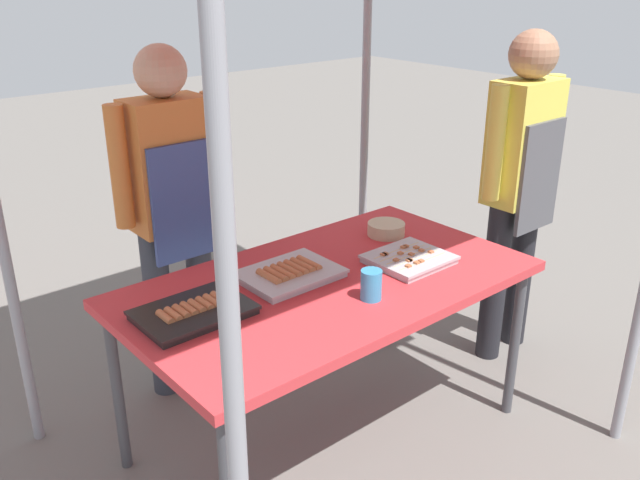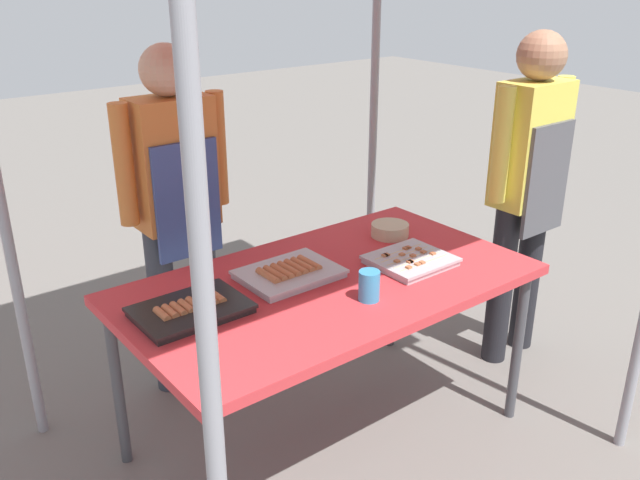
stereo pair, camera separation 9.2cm
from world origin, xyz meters
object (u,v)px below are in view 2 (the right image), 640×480
at_px(drink_cup_near_edge, 369,286).
at_px(customer_nearby, 528,175).
at_px(stall_table, 328,292).
at_px(vendor_woman, 176,196).
at_px(tray_meat_skewers, 410,260).
at_px(tray_grilled_sausages, 191,309).
at_px(tray_pork_links, 289,273).
at_px(condiment_bowl, 390,230).

bearing_deg(drink_cup_near_edge, customer_nearby, 9.08).
bearing_deg(drink_cup_near_edge, stall_table, 92.93).
relative_size(vendor_woman, customer_nearby, 0.98).
height_order(tray_meat_skewers, customer_nearby, customer_nearby).
distance_m(tray_grilled_sausages, vendor_woman, 0.77).
relative_size(tray_meat_skewers, tray_pork_links, 0.83).
relative_size(tray_pork_links, drink_cup_near_edge, 3.32).
bearing_deg(stall_table, vendor_woman, 108.02).
height_order(stall_table, drink_cup_near_edge, drink_cup_near_edge).
bearing_deg(drink_cup_near_edge, condiment_bowl, 39.65).
relative_size(tray_pork_links, customer_nearby, 0.23).
bearing_deg(tray_pork_links, stall_table, -43.85).
xyz_separation_m(tray_grilled_sausages, drink_cup_near_edge, (0.57, -0.30, 0.04)).
height_order(stall_table, condiment_bowl, condiment_bowl).
distance_m(tray_meat_skewers, vendor_woman, 1.06).
xyz_separation_m(tray_pork_links, customer_nearby, (1.29, -0.14, 0.19)).
height_order(drink_cup_near_edge, vendor_woman, vendor_woman).
xyz_separation_m(condiment_bowl, drink_cup_near_edge, (-0.49, -0.41, 0.03)).
bearing_deg(tray_meat_skewers, vendor_woman, 125.17).
xyz_separation_m(vendor_woman, customer_nearby, (1.43, -0.80, 0.02)).
xyz_separation_m(tray_grilled_sausages, customer_nearby, (1.73, -0.12, 0.19)).
distance_m(tray_grilled_sausages, tray_pork_links, 0.45).
bearing_deg(tray_pork_links, customer_nearby, -6.37).
height_order(vendor_woman, customer_nearby, customer_nearby).
relative_size(stall_table, tray_meat_skewers, 5.13).
height_order(tray_pork_links, drink_cup_near_edge, drink_cup_near_edge).
distance_m(tray_meat_skewers, condiment_bowl, 0.31).
relative_size(tray_grilled_sausages, tray_pork_links, 1.03).
height_order(condiment_bowl, vendor_woman, vendor_woman).
bearing_deg(stall_table, tray_pork_links, 136.15).
xyz_separation_m(tray_meat_skewers, drink_cup_near_edge, (-0.34, -0.13, 0.04)).
xyz_separation_m(stall_table, condiment_bowl, (0.50, 0.18, 0.08)).
relative_size(stall_table, vendor_woman, 1.00).
distance_m(drink_cup_near_edge, customer_nearby, 1.19).
bearing_deg(condiment_bowl, vendor_woman, 142.36).
height_order(stall_table, vendor_woman, vendor_woman).
bearing_deg(customer_nearby, vendor_woman, 150.78).
relative_size(stall_table, tray_grilled_sausages, 4.13).
height_order(tray_grilled_sausages, customer_nearby, customer_nearby).
relative_size(tray_meat_skewers, condiment_bowl, 1.85).
distance_m(tray_pork_links, drink_cup_near_edge, 0.35).
xyz_separation_m(stall_table, customer_nearby, (1.18, -0.04, 0.27)).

